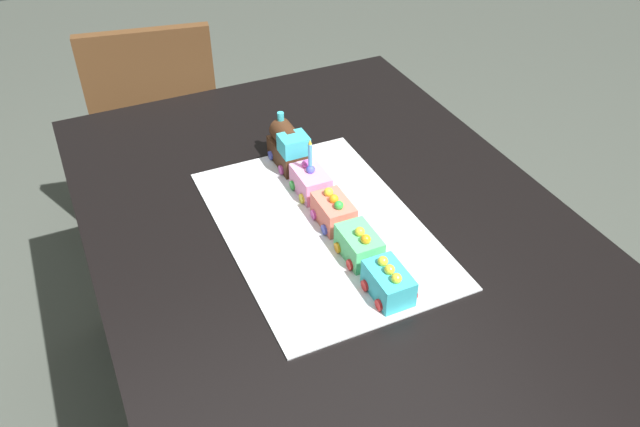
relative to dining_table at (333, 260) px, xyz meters
name	(u,v)px	position (x,y,z in m)	size (l,w,h in m)	color
ground_plane	(330,424)	(0.00, 0.00, -0.63)	(8.00, 8.00, 0.00)	#474C44
dining_table	(333,260)	(0.00, 0.00, 0.00)	(1.40, 1.00, 0.74)	black
chair	(159,125)	(-1.03, -0.17, -0.16)	(0.46, 0.46, 0.86)	brown
cake_board	(320,225)	(0.00, -0.03, 0.11)	(0.60, 0.40, 0.00)	silver
cake_locomotive	(290,147)	(-0.25, 0.00, 0.16)	(0.14, 0.08, 0.12)	#472816
cake_car_hopper_bubblegum	(312,181)	(-0.12, 0.00, 0.14)	(0.10, 0.08, 0.07)	pink
cake_car_gondola_coral	(335,211)	(0.00, 0.00, 0.14)	(0.10, 0.08, 0.07)	#F27260
cake_car_caboose_mint_green	(361,244)	(0.12, 0.00, 0.14)	(0.10, 0.08, 0.07)	#59CC7A
cake_car_tanker_turquoise	(390,282)	(0.24, 0.00, 0.14)	(0.10, 0.08, 0.07)	#38B7C6
birthday_candle	(311,153)	(-0.12, 0.00, 0.22)	(0.01, 0.01, 0.07)	#4CA5E5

